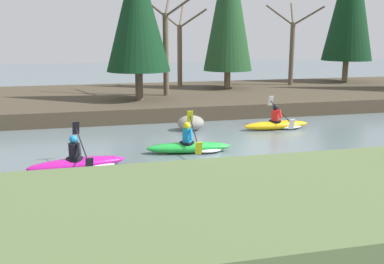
{
  "coord_description": "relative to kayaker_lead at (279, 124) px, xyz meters",
  "views": [
    {
      "loc": [
        -5.03,
        -13.5,
        3.78
      ],
      "look_at": [
        -1.55,
        0.59,
        0.55
      ],
      "focal_mm": 42.0,
      "sensor_mm": 36.0,
      "label": 1
    }
  ],
  "objects": [
    {
      "name": "kayaker_trailing",
      "position": [
        -7.7,
        -3.66,
        0.0
      ],
      "size": [
        2.79,
        2.06,
        1.2
      ],
      "rotation": [
        0.0,
        0.0,
        0.17
      ],
      "color": "#C61999",
      "rests_on": "ground"
    },
    {
      "name": "riverbank_near",
      "position": [
        -2.54,
        -8.42,
        0.17
      ],
      "size": [
        44.0,
        5.04,
        0.73
      ],
      "color": "#5B7042",
      "rests_on": "ground"
    },
    {
      "name": "ground_plane",
      "position": [
        -2.54,
        -2.7,
        -0.2
      ],
      "size": [
        90.0,
        90.0,
        0.0
      ],
      "primitive_type": "plane",
      "color": "slate"
    },
    {
      "name": "conifer_tree_left",
      "position": [
        0.57,
        8.34,
        5.19
      ],
      "size": [
        2.75,
        2.75,
        8.5
      ],
      "color": "#7A664C",
      "rests_on": "riverbank_far"
    },
    {
      "name": "riverbank_far",
      "position": [
        -2.54,
        7.21,
        0.12
      ],
      "size": [
        44.0,
        9.94,
        0.64
      ],
      "color": "#473D2D",
      "rests_on": "ground"
    },
    {
      "name": "kayaker_middle",
      "position": [
        -4.22,
        -2.65,
        0.0
      ],
      "size": [
        2.79,
        2.07,
        1.2
      ],
      "rotation": [
        0.0,
        0.0,
        -0.1
      ],
      "color": "green",
      "rests_on": "ground"
    },
    {
      "name": "bare_tree_mid_downstream",
      "position": [
        4.86,
        9.02,
        2.77
      ],
      "size": [
        2.76,
        2.72,
        4.92
      ],
      "color": "brown",
      "rests_on": "riverbank_far"
    },
    {
      "name": "conifer_tree_far_left",
      "position": [
        -4.92,
        4.96,
        4.53
      ],
      "size": [
        2.98,
        2.98,
        6.83
      ],
      "color": "brown",
      "rests_on": "riverbank_far"
    },
    {
      "name": "bare_tree_mid_upstream",
      "position": [
        -1.85,
        9.93,
        2.67
      ],
      "size": [
        2.65,
        2.62,
        4.72
      ],
      "color": "brown",
      "rests_on": "riverbank_far"
    },
    {
      "name": "kayaker_lead",
      "position": [
        0.0,
        0.0,
        0.0
      ],
      "size": [
        2.78,
        2.06,
        1.2
      ],
      "rotation": [
        0.0,
        0.0,
        0.03
      ],
      "color": "yellow",
      "rests_on": "ground"
    },
    {
      "name": "bare_tree_upstream",
      "position": [
        -3.37,
        6.25,
        2.99
      ],
      "size": [
        3.0,
        2.96,
        5.39
      ],
      "color": "brown",
      "rests_on": "riverbank_far"
    },
    {
      "name": "boulder_midstream",
      "position": [
        -3.47,
        0.61,
        0.1
      ],
      "size": [
        1.06,
        0.83,
        0.6
      ],
      "color": "gray",
      "rests_on": "ground"
    }
  ]
}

